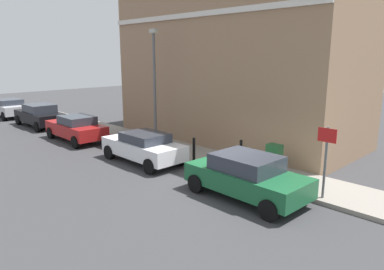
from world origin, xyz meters
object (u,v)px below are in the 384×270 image
at_px(street_sign, 326,152).
at_px(utility_cabinet, 274,160).
at_px(car_black, 40,115).
at_px(car_red, 76,128).
at_px(car_green, 247,176).
at_px(car_white, 144,147).
at_px(lamppost, 155,82).
at_px(bollard_near_cabinet, 241,151).
at_px(car_silver, 9,107).
at_px(bollard_far_kerb, 194,149).

bearing_deg(street_sign, utility_cabinet, 68.34).
bearing_deg(car_black, car_red, 178.03).
distance_m(car_red, utility_cabinet, 11.22).
bearing_deg(car_green, car_white, 0.84).
relative_size(car_white, lamppost, 0.72).
distance_m(car_white, street_sign, 7.70).
relative_size(utility_cabinet, bollard_near_cabinet, 1.11).
relative_size(car_black, street_sign, 1.93).
bearing_deg(car_red, utility_cabinet, -166.00).
bearing_deg(car_red, street_sign, -172.34).
xyz_separation_m(car_silver, bollard_far_kerb, (1.36, -18.59, -0.03)).
xyz_separation_m(car_black, lamppost, (2.20, -9.34, 2.54)).
distance_m(car_black, car_silver, 5.49).
relative_size(car_white, car_black, 0.92).
bearing_deg(car_silver, utility_cabinet, -173.02).
bearing_deg(car_green, utility_cabinet, -76.75).
bearing_deg(bollard_far_kerb, utility_cabinet, -73.20).
bearing_deg(bollard_near_cabinet, car_green, -139.21).
relative_size(car_red, street_sign, 1.83).
bearing_deg(lamppost, street_sign, -95.56).
relative_size(car_white, car_silver, 0.98).
bearing_deg(car_white, bollard_near_cabinet, -143.66).
distance_m(car_green, car_red, 11.45).
height_order(car_black, utility_cabinet, car_black).
bearing_deg(lamppost, car_black, 103.27).
xyz_separation_m(bollard_far_kerb, street_sign, (0.04, -5.77, 0.96)).
relative_size(car_red, utility_cabinet, 3.67).
height_order(street_sign, lamppost, lamppost).
distance_m(utility_cabinet, bollard_far_kerb, 3.48).
bearing_deg(lamppost, car_white, -138.87).
relative_size(car_green, utility_cabinet, 3.57).
bearing_deg(lamppost, bollard_near_cabinet, -88.51).
bearing_deg(car_green, street_sign, -141.80).
bearing_deg(street_sign, car_red, 96.52).
relative_size(car_green, car_red, 0.97).
distance_m(car_white, car_black, 11.36).
xyz_separation_m(car_red, car_black, (0.26, 5.50, 0.03)).
height_order(car_green, bollard_near_cabinet, car_green).
distance_m(utility_cabinet, lamppost, 7.57).
relative_size(car_green, bollard_far_kerb, 3.95).
xyz_separation_m(street_sign, lamppost, (0.93, 9.54, 1.64)).
bearing_deg(lamppost, car_red, 122.62).
xyz_separation_m(car_green, car_black, (0.17, 16.94, 0.00)).
xyz_separation_m(car_black, car_silver, (-0.12, 5.48, -0.03)).
bearing_deg(car_black, street_sign, -175.43).
relative_size(car_white, bollard_near_cabinet, 3.94).
xyz_separation_m(car_green, car_red, (-0.08, 11.45, -0.03)).
xyz_separation_m(car_white, car_red, (-0.14, 5.87, 0.02)).
bearing_deg(car_red, car_black, -1.54).
xyz_separation_m(car_green, bollard_far_kerb, (1.41, 3.84, -0.06)).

